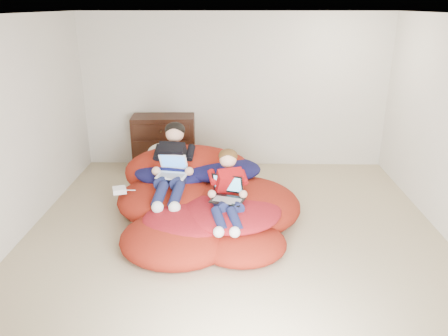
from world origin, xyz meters
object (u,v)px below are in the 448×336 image
(younger_boy, at_px, (228,187))
(laptop_black, at_px, (228,193))
(beanbag_pile, at_px, (203,202))
(dresser, at_px, (164,143))
(laptop_white, at_px, (172,169))
(older_boy, at_px, (173,162))

(younger_boy, height_order, laptop_black, younger_boy)
(younger_boy, xyz_separation_m, laptop_black, (0.00, -0.05, -0.05))
(beanbag_pile, height_order, laptop_black, beanbag_pile)
(dresser, relative_size, laptop_white, 2.43)
(beanbag_pile, distance_m, younger_boy, 0.59)
(dresser, distance_m, younger_boy, 2.48)
(dresser, distance_m, laptop_black, 2.52)
(younger_boy, distance_m, laptop_white, 0.86)
(beanbag_pile, xyz_separation_m, younger_boy, (0.31, -0.35, 0.36))
(laptop_white, distance_m, laptop_black, 0.90)
(laptop_white, bearing_deg, beanbag_pile, -21.42)
(dresser, bearing_deg, laptop_white, -77.74)
(beanbag_pile, height_order, older_boy, older_boy)
(dresser, distance_m, older_boy, 1.72)
(laptop_white, xyz_separation_m, laptop_black, (0.71, -0.55, -0.07))
(younger_boy, bearing_deg, older_boy, 141.35)
(older_boy, height_order, laptop_white, older_boy)
(dresser, xyz_separation_m, younger_boy, (1.08, -2.23, 0.17))
(dresser, relative_size, younger_boy, 0.99)
(beanbag_pile, distance_m, laptop_black, 0.59)
(older_boy, distance_m, younger_boy, 0.91)
(older_boy, bearing_deg, younger_boy, -38.65)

